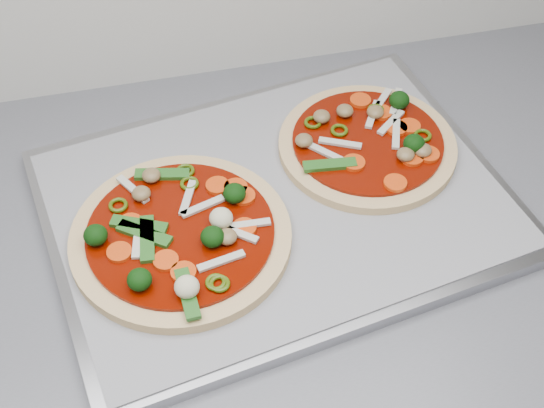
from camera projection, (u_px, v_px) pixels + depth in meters
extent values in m
cube|color=slate|center=(160.00, 278.00, 0.78)|extent=(3.60, 0.60, 0.04)
cube|color=#9B9BA0|center=(277.00, 204.00, 0.82)|extent=(0.53, 0.43, 0.02)
cube|color=gray|center=(277.00, 199.00, 0.81)|extent=(0.51, 0.41, 0.00)
cylinder|color=#E2BA7D|center=(181.00, 237.00, 0.76)|extent=(0.30, 0.30, 0.01)
cylinder|color=#6D1300|center=(180.00, 232.00, 0.76)|extent=(0.25, 0.25, 0.00)
ellipsoid|color=beige|center=(221.00, 218.00, 0.75)|extent=(0.03, 0.03, 0.02)
cylinder|color=red|center=(130.00, 223.00, 0.76)|extent=(0.04, 0.04, 0.00)
cube|color=#307123|center=(144.00, 234.00, 0.75)|extent=(0.05, 0.05, 0.00)
cube|color=#307123|center=(162.00, 174.00, 0.81)|extent=(0.06, 0.03, 0.00)
ellipsoid|color=olive|center=(141.00, 194.00, 0.78)|extent=(0.03, 0.03, 0.01)
torus|color=#384F0B|center=(220.00, 284.00, 0.71)|extent=(0.03, 0.03, 0.00)
ellipsoid|color=olive|center=(227.00, 237.00, 0.74)|extent=(0.03, 0.03, 0.01)
torus|color=#384F0B|center=(189.00, 184.00, 0.80)|extent=(0.03, 0.03, 0.00)
ellipsoid|color=#0E370D|center=(234.00, 193.00, 0.78)|extent=(0.03, 0.03, 0.02)
cube|color=beige|center=(133.00, 189.00, 0.79)|extent=(0.03, 0.05, 0.00)
cube|color=beige|center=(221.00, 261.00, 0.73)|extent=(0.05, 0.02, 0.00)
ellipsoid|color=#0E370D|center=(96.00, 235.00, 0.74)|extent=(0.03, 0.03, 0.02)
cylinder|color=red|center=(243.00, 196.00, 0.79)|extent=(0.04, 0.04, 0.00)
cylinder|color=red|center=(183.00, 272.00, 0.72)|extent=(0.03, 0.03, 0.00)
cylinder|color=red|center=(244.00, 228.00, 0.76)|extent=(0.03, 0.03, 0.00)
cylinder|color=red|center=(166.00, 260.00, 0.73)|extent=(0.04, 0.04, 0.00)
ellipsoid|color=beige|center=(187.00, 287.00, 0.70)|extent=(0.03, 0.03, 0.02)
cube|color=beige|center=(247.00, 225.00, 0.76)|extent=(0.05, 0.01, 0.00)
cube|color=beige|center=(236.00, 232.00, 0.75)|extent=(0.04, 0.04, 0.00)
cube|color=beige|center=(188.00, 198.00, 0.78)|extent=(0.03, 0.05, 0.00)
ellipsoid|color=#0E370D|center=(212.00, 237.00, 0.74)|extent=(0.03, 0.03, 0.02)
cube|color=#307123|center=(139.00, 225.00, 0.76)|extent=(0.06, 0.04, 0.00)
cube|color=beige|center=(138.00, 239.00, 0.75)|extent=(0.02, 0.05, 0.00)
cylinder|color=red|center=(236.00, 187.00, 0.79)|extent=(0.03, 0.03, 0.00)
cylinder|color=red|center=(217.00, 186.00, 0.80)|extent=(0.03, 0.03, 0.00)
ellipsoid|color=olive|center=(151.00, 175.00, 0.80)|extent=(0.02, 0.02, 0.01)
torus|color=#384F0B|center=(118.00, 205.00, 0.78)|extent=(0.03, 0.03, 0.00)
cube|color=beige|center=(203.00, 207.00, 0.78)|extent=(0.05, 0.02, 0.00)
torus|color=#384F0B|center=(216.00, 282.00, 0.71)|extent=(0.03, 0.03, 0.00)
cylinder|color=red|center=(119.00, 252.00, 0.74)|extent=(0.04, 0.04, 0.00)
cube|color=#307123|center=(187.00, 294.00, 0.70)|extent=(0.02, 0.06, 0.00)
cube|color=#307123|center=(147.00, 239.00, 0.75)|extent=(0.02, 0.06, 0.00)
ellipsoid|color=#0E370D|center=(139.00, 280.00, 0.70)|extent=(0.03, 0.03, 0.02)
torus|color=#384F0B|center=(185.00, 171.00, 0.81)|extent=(0.03, 0.03, 0.00)
cylinder|color=#E2BA7D|center=(367.00, 146.00, 0.85)|extent=(0.21, 0.21, 0.01)
cylinder|color=#6D1300|center=(368.00, 141.00, 0.85)|extent=(0.17, 0.17, 0.00)
cylinder|color=red|center=(410.00, 126.00, 0.86)|extent=(0.03, 0.03, 0.00)
cube|color=beige|center=(323.00, 151.00, 0.83)|extent=(0.04, 0.04, 0.00)
ellipsoid|color=olive|center=(304.00, 140.00, 0.84)|extent=(0.03, 0.03, 0.01)
ellipsoid|color=olive|center=(375.00, 112.00, 0.87)|extent=(0.03, 0.03, 0.01)
cube|color=beige|center=(340.00, 143.00, 0.84)|extent=(0.05, 0.03, 0.00)
torus|color=#384F0B|center=(423.00, 135.00, 0.85)|extent=(0.02, 0.02, 0.00)
ellipsoid|color=olive|center=(345.00, 111.00, 0.87)|extent=(0.02, 0.02, 0.01)
ellipsoid|color=#0E370D|center=(399.00, 100.00, 0.88)|extent=(0.03, 0.03, 0.02)
ellipsoid|color=#0E370D|center=(414.00, 144.00, 0.83)|extent=(0.03, 0.03, 0.02)
cylinder|color=red|center=(396.00, 128.00, 0.86)|extent=(0.03, 0.03, 0.00)
ellipsoid|color=olive|center=(423.00, 150.00, 0.83)|extent=(0.02, 0.02, 0.01)
cube|color=#307123|center=(330.00, 165.00, 0.82)|extent=(0.06, 0.02, 0.00)
cube|color=beige|center=(391.00, 122.00, 0.86)|extent=(0.04, 0.04, 0.00)
torus|color=#384F0B|center=(313.00, 122.00, 0.86)|extent=(0.03, 0.03, 0.00)
cube|color=beige|center=(396.00, 102.00, 0.89)|extent=(0.03, 0.05, 0.00)
cylinder|color=red|center=(360.00, 100.00, 0.89)|extent=(0.03, 0.03, 0.00)
torus|color=#384F0B|center=(339.00, 130.00, 0.85)|extent=(0.03, 0.03, 0.00)
cylinder|color=red|center=(428.00, 154.00, 0.83)|extent=(0.03, 0.03, 0.00)
cylinder|color=red|center=(381.00, 112.00, 0.88)|extent=(0.03, 0.03, 0.00)
cylinder|color=red|center=(354.00, 163.00, 0.82)|extent=(0.03, 0.03, 0.00)
cube|color=beige|center=(373.00, 114.00, 0.87)|extent=(0.03, 0.05, 0.00)
cube|color=beige|center=(381.00, 101.00, 0.89)|extent=(0.04, 0.04, 0.00)
cylinder|color=red|center=(395.00, 183.00, 0.80)|extent=(0.03, 0.03, 0.00)
torus|color=#384F0B|center=(376.00, 110.00, 0.88)|extent=(0.02, 0.02, 0.00)
cube|color=beige|center=(396.00, 134.00, 0.85)|extent=(0.02, 0.05, 0.00)
ellipsoid|color=olive|center=(406.00, 155.00, 0.82)|extent=(0.02, 0.02, 0.01)
ellipsoid|color=olive|center=(322.00, 117.00, 0.86)|extent=(0.03, 0.03, 0.01)
cylinder|color=red|center=(412.00, 158.00, 0.83)|extent=(0.03, 0.03, 0.00)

